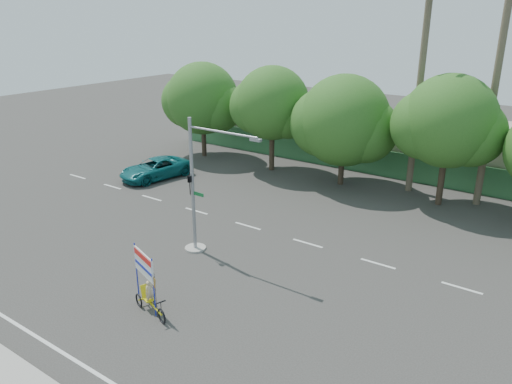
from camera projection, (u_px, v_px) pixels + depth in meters
The scene contains 13 objects.
ground at pixel (177, 297), 21.83m from camera, with size 120.00×120.00×0.00m, color #33302D.
fence at pixel (374, 162), 37.98m from camera, with size 38.00×0.08×2.00m, color #336B3D.
building_left at pixel (293, 123), 46.53m from camera, with size 12.00×8.00×4.00m, color #B3A68E.
building_right at pixel (501, 155), 36.81m from camera, with size 14.00×8.00×3.60m, color #B3A68E.
tree_far_left at pixel (202, 101), 41.66m from camera, with size 7.14×6.00×7.96m.
tree_left at pixel (272, 106), 37.75m from camera, with size 6.66×5.60×8.07m.
tree_center at pixel (343, 123), 34.69m from camera, with size 7.62×6.40×7.85m.
tree_right at pixel (448, 125), 30.62m from camera, with size 6.90×5.80×8.36m.
palm_tall at pixel (503, 35), 28.87m from camera, with size 3.73×3.79×17.45m.
palm_short at pixel (423, 60), 31.87m from camera, with size 3.73×3.79×14.45m.
traffic_signal at pixel (197, 198), 25.09m from camera, with size 4.72×1.10×7.00m.
trike_billboard at pixel (148, 287), 20.60m from camera, with size 2.57×1.15×2.66m.
pickup_truck at pixel (155, 169), 37.16m from camera, with size 2.50×5.42×1.51m, color #0D5E61.
Camera 1 is at (13.79, -13.46, 11.76)m, focal length 35.00 mm.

